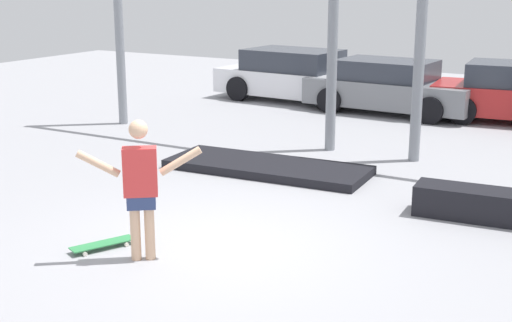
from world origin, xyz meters
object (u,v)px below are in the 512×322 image
parked_car_white (297,76)px  skateboard (103,244)px  skateboarder (141,183)px  manual_pad (267,167)px  grind_box (512,208)px  parked_car_grey (390,87)px

parked_car_white → skateboard: bearing=-71.8°
skateboarder → manual_pad: bearing=61.5°
skateboard → grind_box: grind_box is taller
parked_car_grey → skateboard: bearing=-87.4°
skateboard → parked_car_grey: bearing=24.9°
manual_pad → parked_car_white: (-2.82, 6.81, 0.60)m
grind_box → parked_car_grey: size_ratio=0.63×
grind_box → skateboarder: bearing=-135.8°
grind_box → manual_pad: grind_box is taller
skateboarder → grind_box: 5.15m
parked_car_white → skateboarder: bearing=-68.6°
skateboarder → parked_car_white: bearing=70.4°
grind_box → manual_pad: (-4.27, 0.72, -0.14)m
grind_box → parked_car_grey: parked_car_grey is taller
grind_box → parked_car_grey: (-4.27, 7.11, 0.42)m
skateboard → parked_car_grey: parked_car_grey is taller
skateboarder → parked_car_grey: skateboarder is taller
skateboard → manual_pad: 4.26m
parked_car_white → parked_car_grey: 2.85m
skateboarder → parked_car_grey: size_ratio=0.41×
parked_car_white → manual_pad: bearing=-63.4°
manual_pad → skateboarder: bearing=-81.8°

